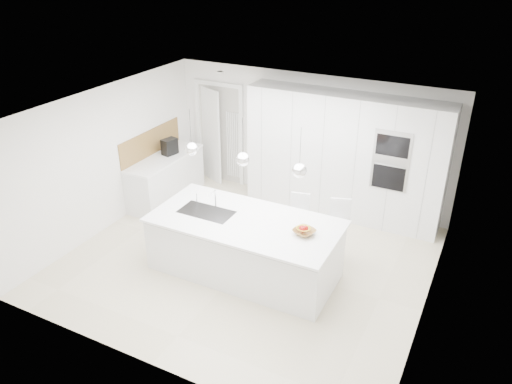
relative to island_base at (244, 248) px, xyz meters
The scene contains 27 objects.
floor 0.53m from the island_base, 108.43° to the left, with size 5.50×5.50×0.00m, color beige.
wall_back 2.92m from the island_base, 92.05° to the left, with size 5.50×5.50×0.00m, color white.
wall_left 2.98m from the island_base, behind, with size 5.00×5.00×0.00m, color white.
ceiling 2.09m from the island_base, 108.43° to the left, with size 5.50×5.50×0.00m, color white.
tall_cabinets 2.69m from the island_base, 74.36° to the left, with size 3.60×0.60×2.30m, color white.
oven_stack 2.86m from the island_base, 53.85° to the left, with size 0.62×0.04×1.05m, color #A5A5A8, non-canonical shape.
doorway_frame 3.50m from the island_base, 126.50° to the left, with size 1.11×0.08×2.13m, color white, non-canonical shape.
hallway_door 3.61m from the island_base, 130.22° to the left, with size 0.82×0.04×2.00m, color white.
radiator 3.28m from the island_base, 122.08° to the left, with size 0.32×0.04×1.40m, color white, non-canonical shape.
left_base_cabinets 2.96m from the island_base, 149.53° to the left, with size 0.60×1.80×0.86m, color white.
left_worktop 2.99m from the island_base, 149.53° to the left, with size 0.62×1.82×0.04m, color white.
oak_backsplash 3.29m from the island_base, 152.14° to the left, with size 0.02×1.80×0.50m, color olive.
island_base is the anchor object (origin of this frame).
island_worktop 0.45m from the island_base, 90.00° to the left, with size 2.84×1.40×0.04m, color white.
island_sink 0.76m from the island_base, behind, with size 0.84×0.44×0.18m, color #3F3F42, non-canonical shape.
island_tap 0.89m from the island_base, 161.57° to the left, with size 0.02×0.02×0.30m, color white.
pendant_left 1.70m from the island_base, behind, with size 0.20×0.20×0.20m, color white.
pendant_mid 1.47m from the island_base, 146.31° to the right, with size 0.20×0.20×0.20m, color white.
pendant_right 1.70m from the island_base, ahead, with size 0.20×0.20×0.20m, color white.
fruit_bowl 1.06m from the island_base, ahead, with size 0.30×0.30×0.07m, color olive.
espresso_machine 3.10m from the island_base, 146.50° to the left, with size 0.19×0.29×0.31m, color black.
bar_stool_left 1.07m from the island_base, 64.44° to the left, with size 0.32×0.45×0.98m, color white, non-canonical shape.
bar_stool_right 1.48m from the island_base, 40.06° to the left, with size 0.34×0.48×1.04m, color white, non-canonical shape.
apple_a 1.09m from the island_base, ahead, with size 0.09×0.09×0.09m, color #A30F0E.
apple_b 1.04m from the island_base, ahead, with size 0.08×0.08×0.08m, color #A30F0E.
apple_c 1.06m from the island_base, ahead, with size 0.08×0.08×0.08m, color #A30F0E.
banana_bunch 1.10m from the island_base, ahead, with size 0.22×0.22×0.03m, color yellow.
Camera 1 is at (3.17, -5.92, 4.59)m, focal length 35.00 mm.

